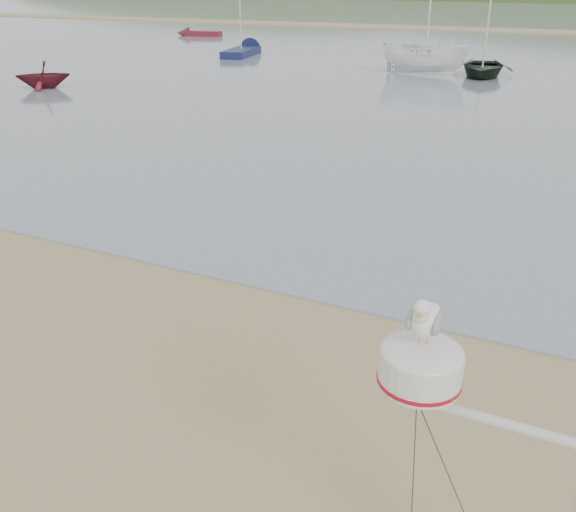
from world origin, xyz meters
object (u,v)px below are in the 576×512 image
at_px(boat_dark, 487,32).
at_px(sailboat_blue_near, 248,50).
at_px(dinghy_red_far, 194,33).
at_px(boat_red, 41,62).
at_px(boat_white, 428,28).

relative_size(boat_dark, sailboat_blue_near, 0.69).
bearing_deg(sailboat_blue_near, dinghy_red_far, 137.69).
xyz_separation_m(boat_red, boat_white, (16.29, 13.44, 1.28)).
distance_m(boat_red, boat_white, 21.16).
height_order(sailboat_blue_near, dinghy_red_far, sailboat_blue_near).
bearing_deg(dinghy_red_far, sailboat_blue_near, -42.31).
bearing_deg(boat_dark, dinghy_red_far, 145.39).
bearing_deg(boat_red, dinghy_red_far, 158.11).
height_order(boat_white, dinghy_red_far, boat_white).
relative_size(sailboat_blue_near, dinghy_red_far, 1.45).
height_order(boat_red, boat_white, boat_white).
distance_m(boat_red, sailboat_blue_near, 19.07).
xyz_separation_m(boat_white, dinghy_red_far, (-27.55, 16.98, -2.33)).
relative_size(boat_dark, boat_red, 1.85).
xyz_separation_m(boat_red, dinghy_red_far, (-11.26, 30.42, -1.05)).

